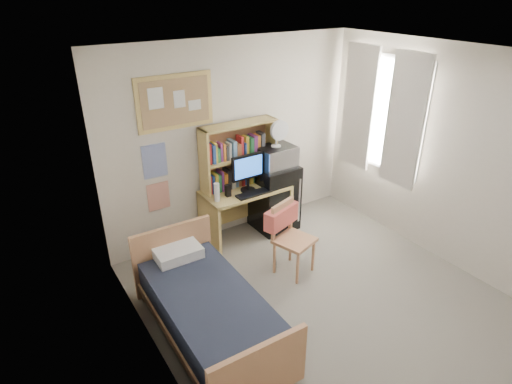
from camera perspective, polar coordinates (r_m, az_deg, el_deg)
floor at (r=4.85m, az=10.41°, el=-15.22°), size 3.60×4.20×0.02m
ceiling at (r=3.71m, az=13.76°, el=16.73°), size 3.60×4.20×0.02m
wall_back at (r=5.66m, az=-2.97°, el=6.90°), size 3.60×0.04×2.60m
wall_left at (r=3.26m, az=-11.96°, el=-9.30°), size 0.04×4.20×2.60m
wall_right at (r=5.45m, az=25.70°, el=3.49°), size 0.04×4.20×2.60m
window_unit at (r=5.98m, az=16.44°, el=9.95°), size 0.10×1.40×1.70m
curtain_left at (r=5.72m, az=19.21°, el=8.84°), size 0.04×0.55×1.70m
curtain_right at (r=6.22m, az=13.50°, el=10.89°), size 0.04×0.55×1.70m
bulletin_board at (r=5.14m, az=-10.74°, el=11.72°), size 0.94×0.03×0.64m
poster_wave at (r=5.25m, az=-13.38°, el=4.03°), size 0.30×0.01×0.42m
poster_japan at (r=5.44m, az=-12.87°, el=-0.56°), size 0.28×0.01×0.36m
desk at (r=5.79m, az=-1.36°, el=-2.78°), size 1.16×0.59×0.72m
desk_chair at (r=5.06m, az=5.16°, el=-6.38°), size 0.57×0.57×0.90m
mini_fridge at (r=5.98m, az=2.42°, el=-0.64°), size 0.56×0.56×0.94m
bed at (r=4.37m, az=-6.16°, el=-15.96°), size 0.90×1.77×0.48m
hutch at (r=5.57m, az=-2.27°, el=4.96°), size 1.05×0.28×0.86m
monitor at (r=5.48m, az=-1.09°, el=2.54°), size 0.46×0.04×0.49m
keyboard at (r=5.47m, az=-0.29°, el=-0.21°), size 0.48×0.16×0.02m
speaker_left at (r=5.41m, az=-3.76°, el=0.19°), size 0.06×0.06×0.16m
speaker_right at (r=5.69m, az=1.47°, el=1.77°), size 0.08×0.08×0.18m
water_bottle at (r=5.28m, az=-5.25°, el=-0.03°), size 0.07×0.07×0.24m
hoodie at (r=5.03m, az=3.40°, el=-3.25°), size 0.52×0.30×0.24m
microwave at (r=5.72m, az=2.65°, el=4.75°), size 0.49×0.38×0.28m
desk_fan at (r=5.61m, az=2.72°, el=7.66°), size 0.27×0.27×0.33m
pillow at (r=4.74m, az=-10.41°, el=-7.91°), size 0.49×0.35×0.12m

